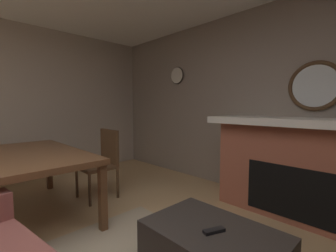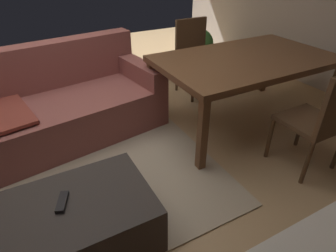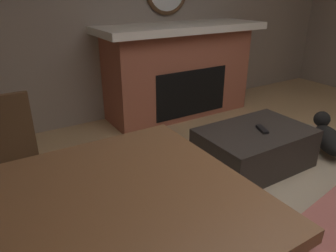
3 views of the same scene
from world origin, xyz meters
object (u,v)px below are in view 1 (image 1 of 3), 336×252
object	(u,v)px
dining_table	(25,159)
dining_chair_south	(103,159)
wall_clock	(177,75)
round_wall_mirror	(315,86)
tv_remote	(214,231)
fireplace	(304,168)

from	to	relation	value
dining_table	dining_chair_south	world-z (taller)	dining_chair_south
dining_chair_south	wall_clock	xyz separation A→B (m)	(0.09, -1.59, 1.30)
dining_table	dining_chair_south	xyz separation A→B (m)	(-0.00, -0.93, -0.15)
round_wall_mirror	tv_remote	size ratio (longest dim) A/B	3.67
tv_remote	dining_table	xyz separation A→B (m)	(2.00, 0.72, 0.29)
fireplace	dining_table	size ratio (longest dim) A/B	1.14
dining_table	tv_remote	bearing A→B (deg)	-160.28
tv_remote	dining_chair_south	distance (m)	2.02
fireplace	dining_table	world-z (taller)	fireplace
fireplace	tv_remote	xyz separation A→B (m)	(0.14, 1.52, -0.19)
dining_table	wall_clock	distance (m)	2.78
fireplace	round_wall_mirror	distance (m)	0.97
fireplace	dining_table	xyz separation A→B (m)	(2.14, 2.24, 0.10)
dining_table	dining_chair_south	distance (m)	0.95
fireplace	round_wall_mirror	xyz separation A→B (m)	(0.00, -0.29, 0.92)
fireplace	round_wall_mirror	bearing A→B (deg)	-90.00
round_wall_mirror	dining_table	xyz separation A→B (m)	(2.14, 2.53, -0.82)
round_wall_mirror	dining_chair_south	distance (m)	2.84
dining_table	dining_chair_south	bearing A→B (deg)	-90.02
round_wall_mirror	tv_remote	world-z (taller)	round_wall_mirror
tv_remote	wall_clock	distance (m)	3.12
dining_chair_south	wall_clock	world-z (taller)	wall_clock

